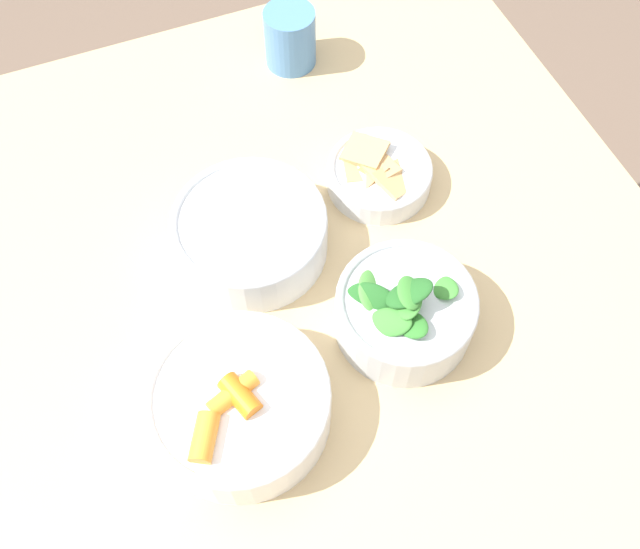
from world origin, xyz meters
TOP-DOWN VIEW (x-y plane):
  - ground_plane at (0.00, 0.00)m, footprint 10.00×10.00m
  - dining_table at (0.00, 0.00)m, footprint 0.99×1.00m
  - bowl_carrots at (-0.13, 0.08)m, footprint 0.19×0.19m
  - bowl_greens at (-0.09, -0.12)m, footprint 0.16×0.16m
  - bowl_beans_hotdog at (0.08, 0.00)m, footprint 0.19×0.19m
  - bowl_cookies at (0.11, -0.18)m, footprint 0.14×0.14m
  - cup at (0.36, -0.16)m, footprint 0.07×0.07m

SIDE VIEW (x-z plane):
  - ground_plane at x=0.00m, z-range 0.00..0.00m
  - dining_table at x=0.00m, z-range 0.26..1.01m
  - bowl_cookies at x=0.11m, z-range 0.75..0.80m
  - bowl_beans_hotdog at x=0.08m, z-range 0.75..0.82m
  - bowl_carrots at x=-0.13m, z-range 0.75..0.83m
  - bowl_greens at x=-0.09m, z-range 0.74..0.84m
  - cup at x=0.36m, z-range 0.76..0.84m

